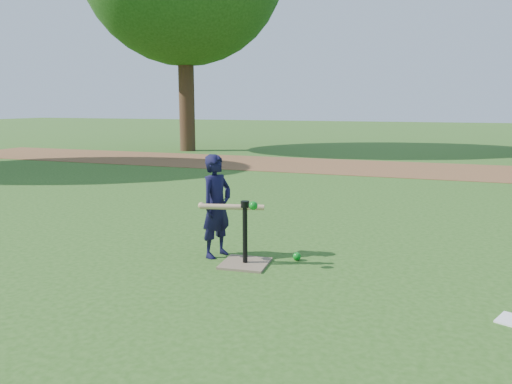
% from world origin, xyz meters
% --- Properties ---
extents(ground, '(80.00, 80.00, 0.00)m').
position_xyz_m(ground, '(0.00, 0.00, 0.00)').
color(ground, '#285116').
rests_on(ground, ground).
extents(dirt_strip, '(24.00, 3.00, 0.01)m').
position_xyz_m(dirt_strip, '(0.00, 7.50, 0.01)').
color(dirt_strip, brown).
rests_on(dirt_strip, ground).
extents(child, '(0.35, 0.43, 1.02)m').
position_xyz_m(child, '(-0.33, -0.12, 0.51)').
color(child, black).
rests_on(child, ground).
extents(wiffle_ball_ground, '(0.08, 0.08, 0.08)m').
position_xyz_m(wiffle_ball_ground, '(0.46, 0.01, 0.04)').
color(wiffle_ball_ground, '#0B7F18').
rests_on(wiffle_ball_ground, ground).
extents(batting_tee, '(0.46, 0.46, 0.61)m').
position_xyz_m(batting_tee, '(0.03, -0.28, 0.11)').
color(batting_tee, '#7C674F').
rests_on(batting_tee, ground).
extents(swing_action, '(0.63, 0.21, 0.11)m').
position_xyz_m(swing_action, '(-0.07, -0.32, 0.56)').
color(swing_action, tan).
rests_on(swing_action, ground).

